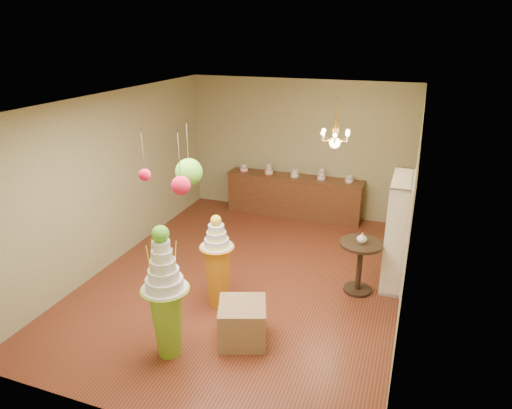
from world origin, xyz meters
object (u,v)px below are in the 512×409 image
(sideboard, at_px, (294,195))
(round_table, at_px, (360,260))
(pedestal_orange, at_px, (218,268))
(pedestal_green, at_px, (166,304))

(sideboard, xyz_separation_m, round_table, (1.84, -2.76, 0.08))
(pedestal_orange, bearing_deg, sideboard, 88.17)
(sideboard, relative_size, round_table, 3.50)
(pedestal_green, distance_m, pedestal_orange, 1.27)
(sideboard, distance_m, round_table, 3.31)
(sideboard, bearing_deg, round_table, -56.29)
(sideboard, height_order, round_table, sideboard)
(pedestal_orange, xyz_separation_m, round_table, (1.96, 1.11, -0.06))
(round_table, bearing_deg, pedestal_green, -131.48)
(pedestal_green, height_order, pedestal_orange, pedestal_green)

